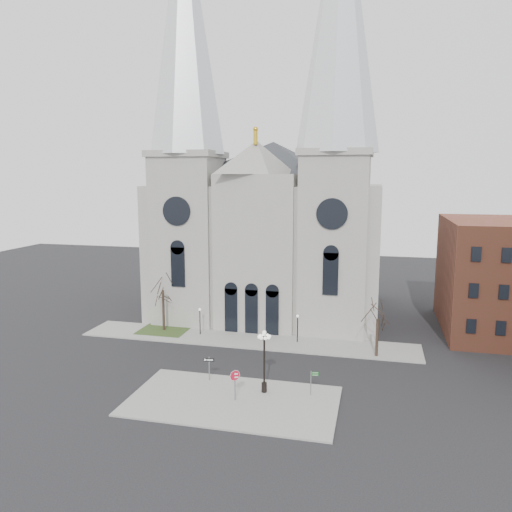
% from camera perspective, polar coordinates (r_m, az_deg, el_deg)
% --- Properties ---
extents(ground, '(160.00, 160.00, 0.00)m').
position_cam_1_polar(ground, '(50.11, -4.40, -13.51)').
color(ground, black).
rests_on(ground, ground).
extents(sidewalk_near, '(18.00, 10.00, 0.14)m').
position_cam_1_polar(sidewalk_near, '(44.89, -2.67, -16.20)').
color(sidewalk_near, gray).
rests_on(sidewalk_near, ground).
extents(sidewalk_far, '(40.00, 6.00, 0.14)m').
position_cam_1_polar(sidewalk_far, '(59.96, -1.09, -9.55)').
color(sidewalk_far, gray).
rests_on(sidewalk_far, ground).
extents(grass_patch, '(6.00, 5.00, 0.18)m').
position_cam_1_polar(grass_patch, '(64.39, -10.47, -8.36)').
color(grass_patch, '#2C3F1B').
rests_on(grass_patch, ground).
extents(cathedral, '(33.00, 26.66, 54.00)m').
position_cam_1_polar(cathedral, '(68.34, 1.43, 8.46)').
color(cathedral, gray).
rests_on(cathedral, ground).
extents(bg_building_brick, '(14.00, 18.00, 14.00)m').
position_cam_1_polar(bg_building_brick, '(68.78, 26.46, -2.11)').
color(bg_building_brick, brown).
rests_on(bg_building_brick, ground).
extents(tree_left, '(3.20, 3.20, 7.50)m').
position_cam_1_polar(tree_left, '(62.98, -10.61, -3.58)').
color(tree_left, black).
rests_on(tree_left, ground).
extents(tree_right, '(3.20, 3.20, 6.00)m').
position_cam_1_polar(tree_right, '(54.93, 13.76, -6.77)').
color(tree_right, black).
rests_on(tree_right, ground).
extents(ped_lamp_left, '(0.32, 0.32, 3.26)m').
position_cam_1_polar(ped_lamp_left, '(61.47, -6.43, -6.92)').
color(ped_lamp_left, black).
rests_on(ped_lamp_left, sidewalk_far).
extents(ped_lamp_right, '(0.32, 0.32, 3.26)m').
position_cam_1_polar(ped_lamp_right, '(58.56, 4.77, -7.72)').
color(ped_lamp_right, black).
rests_on(ped_lamp_right, sidewalk_far).
extents(stop_sign, '(0.93, 0.38, 2.74)m').
position_cam_1_polar(stop_sign, '(44.07, -2.43, -13.85)').
color(stop_sign, slate).
rests_on(stop_sign, sidewalk_near).
extents(globe_lamp, '(1.59, 1.59, 5.72)m').
position_cam_1_polar(globe_lamp, '(44.94, 0.95, -11.10)').
color(globe_lamp, black).
rests_on(globe_lamp, sidewalk_near).
extents(one_way_sign, '(0.99, 0.23, 2.28)m').
position_cam_1_polar(one_way_sign, '(48.36, -5.38, -12.25)').
color(one_way_sign, slate).
rests_on(one_way_sign, sidewalk_near).
extents(street_name_sign, '(0.70, 0.21, 2.23)m').
position_cam_1_polar(street_name_sign, '(45.46, 6.40, -13.99)').
color(street_name_sign, slate).
rests_on(street_name_sign, sidewalk_near).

